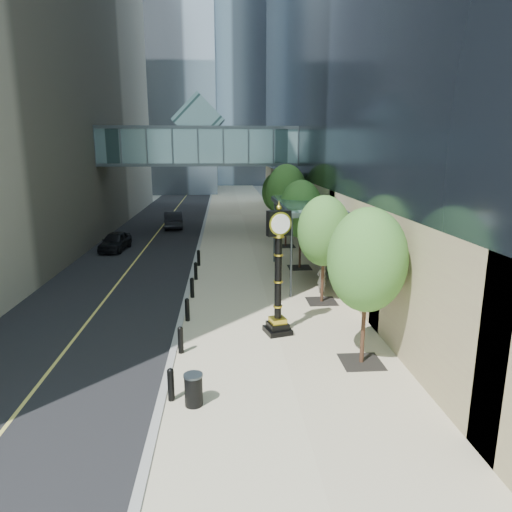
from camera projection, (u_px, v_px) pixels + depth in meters
The scene contains 14 objects.
ground at pixel (266, 417), 12.65m from camera, with size 320.00×320.00×0.00m, color gray.
road at pixel (171, 216), 51.00m from camera, with size 8.00×180.00×0.02m, color black.
sidewalk at pixel (242, 215), 51.56m from camera, with size 8.00×180.00×0.06m, color #B9AE8E.
curb at pixel (206, 215), 51.28m from camera, with size 0.25×180.00×0.07m, color gray.
distant_tower_c at pixel (202, 52), 121.36m from camera, with size 22.00×22.00×65.00m, color #9CACC4.
skywalk at pixel (199, 144), 37.87m from camera, with size 17.00×4.20×5.80m.
entrance_canopy at pixel (305, 205), 25.53m from camera, with size 3.00×8.00×4.38m.
bollard_row at pixel (190, 299), 21.08m from camera, with size 0.20×16.20×0.90m.
street_trees at pixel (299, 207), 28.07m from camera, with size 3.00×28.58×6.17m.
street_clock at pixel (278, 279), 17.82m from camera, with size 1.19×1.19×5.16m.
trash_bin at pixel (194, 391), 13.06m from camera, with size 0.52×0.52×0.90m, color black.
pedestrian at pixel (322, 278), 23.40m from camera, with size 0.55×0.36×1.52m, color #B8B2A9.
car_near at pixel (115, 241), 33.37m from camera, with size 1.60×3.97×1.35m, color black.
car_far at pixel (173, 219), 43.14m from camera, with size 1.64×4.71×1.55m, color black.
Camera 1 is at (-1.09, -11.24, 7.25)m, focal length 32.00 mm.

